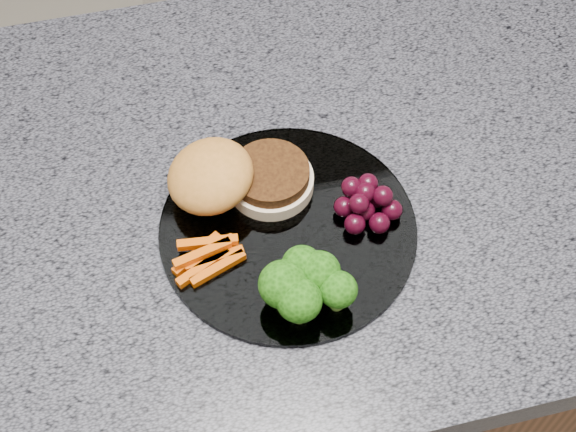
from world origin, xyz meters
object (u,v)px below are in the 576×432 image
at_px(plate, 288,229).
at_px(grape_bunch, 367,202).
at_px(island_cabinet, 223,371).
at_px(burger, 232,179).

relative_size(plate, grape_bunch, 3.86).
relative_size(island_cabinet, plate, 4.62).
distance_m(island_cabinet, burger, 0.50).
height_order(island_cabinet, burger, burger).
relative_size(island_cabinet, grape_bunch, 17.82).
bearing_deg(island_cabinet, plate, -38.71).
bearing_deg(burger, grape_bunch, -26.46).
height_order(island_cabinet, plate, plate).
bearing_deg(plate, island_cabinet, 141.29).
xyz_separation_m(plate, grape_bunch, (0.08, -0.00, 0.02)).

